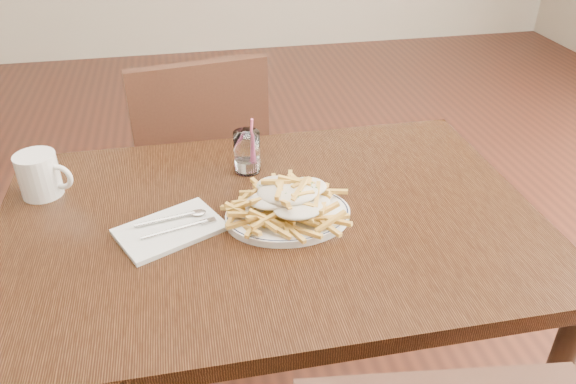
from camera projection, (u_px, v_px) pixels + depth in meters
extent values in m
cube|color=black|center=(270.00, 223.00, 1.26)|extent=(1.20, 0.80, 0.04)
cylinder|color=black|center=(70.00, 280.00, 1.66)|extent=(0.05, 0.05, 0.71)
cylinder|color=black|center=(419.00, 237.00, 1.85)|extent=(0.05, 0.05, 0.71)
cube|color=black|center=(196.00, 175.00, 2.03)|extent=(0.48, 0.48, 0.04)
cube|color=black|center=(203.00, 135.00, 1.75)|extent=(0.42, 0.11, 0.46)
cylinder|color=black|center=(234.00, 193.00, 2.35)|extent=(0.04, 0.04, 0.41)
cylinder|color=black|center=(147.00, 210.00, 2.24)|extent=(0.04, 0.04, 0.41)
cylinder|color=black|center=(261.00, 243.00, 2.06)|extent=(0.04, 0.04, 0.41)
cylinder|color=black|center=(162.00, 265.00, 1.96)|extent=(0.04, 0.04, 0.41)
torus|color=black|center=(288.00, 214.00, 1.24)|extent=(0.27, 0.27, 0.01)
ellipsoid|color=silver|center=(288.00, 190.00, 1.20)|extent=(0.22, 0.19, 0.03)
cube|color=silver|center=(170.00, 229.00, 1.20)|extent=(0.25, 0.22, 0.01)
cylinder|color=white|center=(247.00, 152.00, 1.40)|extent=(0.07, 0.07, 0.11)
cylinder|color=white|center=(248.00, 164.00, 1.42)|extent=(0.06, 0.06, 0.03)
cylinder|color=#EB5991|center=(251.00, 142.00, 1.39)|extent=(0.02, 0.04, 0.14)
cylinder|color=white|center=(39.00, 175.00, 1.30)|extent=(0.09, 0.09, 0.10)
torus|color=white|center=(60.00, 177.00, 1.29)|extent=(0.06, 0.04, 0.06)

